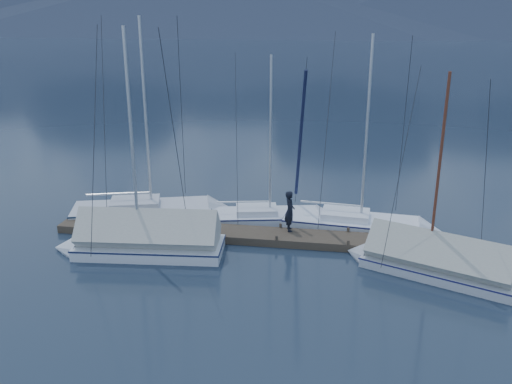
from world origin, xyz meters
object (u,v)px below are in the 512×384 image
(sailboat_open_left, at_px, (163,211))
(sailboat_covered_near, at_px, (425,261))
(sailboat_covered_far, at_px, (136,242))
(sailboat_open_right, at_px, (372,226))
(person, at_px, (290,211))
(sailboat_open_mid, at_px, (279,217))

(sailboat_open_left, height_order, sailboat_covered_near, sailboat_open_left)
(sailboat_covered_far, bearing_deg, sailboat_covered_near, 0.89)
(sailboat_open_right, xyz_separation_m, sailboat_covered_near, (1.85, -4.01, 0.25))
(person, bearing_deg, sailboat_open_right, -80.86)
(sailboat_open_left, xyz_separation_m, sailboat_open_right, (10.11, -0.30, -0.01))
(sailboat_open_mid, bearing_deg, sailboat_covered_near, -35.74)
(sailboat_open_mid, distance_m, sailboat_open_right, 4.36)
(sailboat_covered_near, bearing_deg, sailboat_open_left, 160.17)
(sailboat_open_left, bearing_deg, sailboat_open_right, -1.68)
(sailboat_open_mid, relative_size, sailboat_open_right, 0.89)
(sailboat_covered_far, bearing_deg, person, 23.33)
(sailboat_open_right, bearing_deg, sailboat_open_left, 178.32)
(sailboat_open_right, xyz_separation_m, sailboat_covered_far, (-9.75, -4.19, 0.32))
(sailboat_open_left, xyz_separation_m, person, (6.46, -1.86, 1.07))
(sailboat_open_mid, height_order, sailboat_covered_near, sailboat_open_mid)
(sailboat_open_left, xyz_separation_m, sailboat_covered_near, (11.95, -4.31, 0.24))
(sailboat_open_right, height_order, person, sailboat_open_right)
(sailboat_open_left, xyz_separation_m, sailboat_covered_far, (0.36, -4.49, 0.31))
(sailboat_covered_near, xyz_separation_m, person, (-5.50, 2.45, 0.83))
(sailboat_open_left, relative_size, sailboat_covered_near, 1.22)
(sailboat_open_mid, distance_m, person, 2.38)
(sailboat_open_mid, xyz_separation_m, sailboat_open_right, (4.34, -0.44, 0.02))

